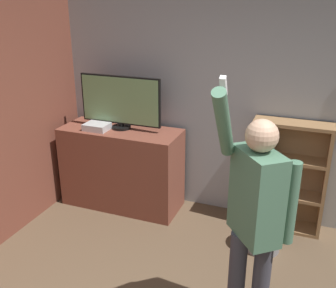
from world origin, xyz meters
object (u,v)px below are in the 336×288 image
object	(u,v)px
game_console	(97,127)
waste_bin	(263,233)
television	(120,102)
bookshelf	(279,177)
person	(255,214)

from	to	relation	value
game_console	waste_bin	xyz separation A→B (m)	(2.02, -0.21, -0.84)
waste_bin	television	bearing A→B (deg)	168.51
television	game_console	world-z (taller)	television
bookshelf	person	bearing A→B (deg)	-91.22
bookshelf	waste_bin	xyz separation A→B (m)	(-0.06, -0.52, -0.41)
television	game_console	xyz separation A→B (m)	(-0.24, -0.15, -0.29)
waste_bin	game_console	bearing A→B (deg)	173.95
person	waste_bin	size ratio (longest dim) A/B	5.37
game_console	person	bearing A→B (deg)	-32.95
person	television	bearing A→B (deg)	-168.48
bookshelf	person	world-z (taller)	person
television	bookshelf	bearing A→B (deg)	5.01
person	waste_bin	world-z (taller)	person
bookshelf	waste_bin	world-z (taller)	bookshelf
person	game_console	bearing A→B (deg)	-162.15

